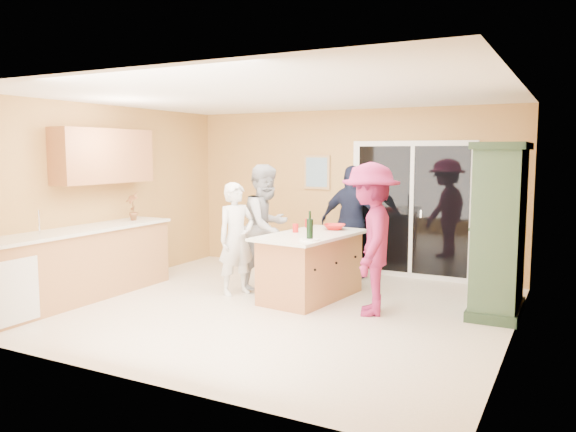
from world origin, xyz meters
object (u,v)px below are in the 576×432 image
at_px(kitchen_island, 311,268).
at_px(woman_grey, 267,227).
at_px(green_hutch, 499,232).
at_px(woman_navy, 352,222).
at_px(woman_white, 236,239).
at_px(woman_magenta, 370,239).

height_order(kitchen_island, woman_grey, woman_grey).
bearing_deg(green_hutch, woman_navy, 155.70).
height_order(woman_white, woman_magenta, woman_magenta).
relative_size(woman_white, woman_navy, 0.88).
height_order(woman_grey, woman_magenta, woman_magenta).
bearing_deg(green_hutch, kitchen_island, -171.15).
bearing_deg(green_hutch, woman_grey, -177.84).
bearing_deg(kitchen_island, woman_white, -156.92).
distance_m(woman_white, woman_grey, 0.56).
relative_size(kitchen_island, woman_magenta, 0.96).
bearing_deg(woman_white, woman_navy, -6.81).
distance_m(woman_white, woman_navy, 1.94).
height_order(green_hutch, woman_grey, green_hutch).
relative_size(green_hutch, woman_navy, 1.18).
height_order(kitchen_island, woman_magenta, woman_magenta).
distance_m(kitchen_island, woman_white, 1.08).
distance_m(kitchen_island, woman_grey, 0.97).
relative_size(woman_white, woman_grey, 0.87).
relative_size(kitchen_island, woman_navy, 1.01).
height_order(woman_grey, woman_navy, woman_grey).
xyz_separation_m(woman_white, woman_navy, (1.04, 1.64, 0.10)).
xyz_separation_m(woman_white, woman_magenta, (1.91, -0.05, 0.14)).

